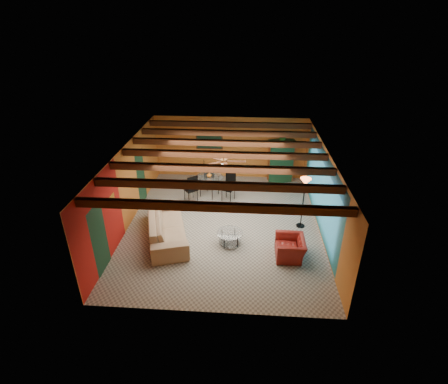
# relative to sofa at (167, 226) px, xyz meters

# --- Properties ---
(room) EXTENTS (6.52, 8.01, 2.71)m
(room) POSITION_rel_sofa_xyz_m (1.77, 1.02, 1.94)
(room) COLOR gray
(room) RESTS_ON ground
(sofa) EXTENTS (1.89, 3.07, 0.84)m
(sofa) POSITION_rel_sofa_xyz_m (0.00, 0.00, 0.00)
(sofa) COLOR #A08467
(sofa) RESTS_ON ground
(armchair) EXTENTS (0.85, 0.97, 0.63)m
(armchair) POSITION_rel_sofa_xyz_m (3.88, -0.75, -0.11)
(armchair) COLOR maroon
(armchair) RESTS_ON ground
(coffee_table) EXTENTS (1.02, 1.02, 0.43)m
(coffee_table) POSITION_rel_sofa_xyz_m (2.05, -0.24, -0.21)
(coffee_table) COLOR white
(coffee_table) RESTS_ON ground
(dining_table) EXTENTS (2.84, 2.84, 1.12)m
(dining_table) POSITION_rel_sofa_xyz_m (1.06, 2.99, 0.14)
(dining_table) COLOR silver
(dining_table) RESTS_ON ground
(armoire) EXTENTS (1.10, 0.76, 1.77)m
(armoire) POSITION_rel_sofa_xyz_m (3.97, 4.60, 0.46)
(armoire) COLOR brown
(armoire) RESTS_ON ground
(floor_lamp) EXTENTS (0.44, 0.44, 1.82)m
(floor_lamp) POSITION_rel_sofa_xyz_m (4.42, 0.96, 0.49)
(floor_lamp) COLOR black
(floor_lamp) RESTS_ON ground
(ceiling_fan) EXTENTS (1.50, 1.50, 0.44)m
(ceiling_fan) POSITION_rel_sofa_xyz_m (1.77, 0.90, 1.94)
(ceiling_fan) COLOR #472614
(ceiling_fan) RESTS_ON ceiling
(painting) EXTENTS (1.05, 0.03, 0.65)m
(painting) POSITION_rel_sofa_xyz_m (0.87, 4.86, 1.23)
(painting) COLOR black
(painting) RESTS_ON wall_back
(potted_plant) EXTENTS (0.48, 0.43, 0.48)m
(potted_plant) POSITION_rel_sofa_xyz_m (3.97, 4.60, 1.59)
(potted_plant) COLOR #26661E
(potted_plant) RESTS_ON armoire
(vase) EXTENTS (0.24, 0.24, 0.20)m
(vase) POSITION_rel_sofa_xyz_m (1.06, 2.99, 0.80)
(vase) COLOR orange
(vase) RESTS_ON dining_table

